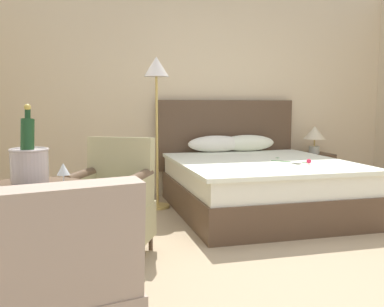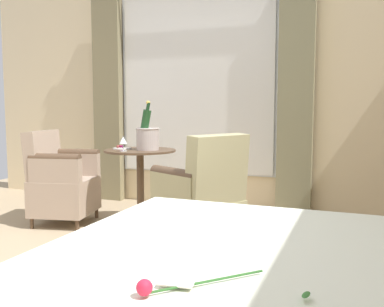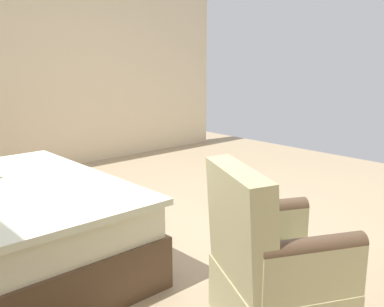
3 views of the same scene
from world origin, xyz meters
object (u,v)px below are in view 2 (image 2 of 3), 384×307
(champagne_bucket, at_px, (147,136))
(armchair_by_window, at_px, (203,200))
(wine_glass_near_bucket, at_px, (148,138))
(side_table_round, at_px, (140,178))
(wine_glass_near_edge, at_px, (123,141))
(armchair_facing_bed, at_px, (61,183))
(snack_plate, at_px, (122,148))

(champagne_bucket, distance_m, armchair_by_window, 1.02)
(champagne_bucket, distance_m, wine_glass_near_bucket, 0.20)
(champagne_bucket, bearing_deg, side_table_round, -92.14)
(armchair_by_window, bearing_deg, wine_glass_near_edge, -110.60)
(armchair_by_window, bearing_deg, side_table_round, -122.70)
(side_table_round, height_order, wine_glass_near_edge, wine_glass_near_edge)
(wine_glass_near_edge, bearing_deg, armchair_by_window, 69.40)
(armchair_facing_bed, bearing_deg, champagne_bucket, 103.90)
(snack_plate, distance_m, armchair_facing_bed, 0.70)
(side_table_round, bearing_deg, armchair_facing_bed, -74.46)
(side_table_round, height_order, wine_glass_near_bucket, wine_glass_near_bucket)
(side_table_round, height_order, armchair_facing_bed, armchair_facing_bed)
(snack_plate, height_order, armchair_by_window, armchair_by_window)
(snack_plate, bearing_deg, wine_glass_near_edge, 34.25)
(snack_plate, bearing_deg, armchair_by_window, 63.03)
(champagne_bucket, distance_m, armchair_facing_bed, 0.99)
(wine_glass_near_edge, xyz_separation_m, armchair_by_window, (0.34, 0.90, -0.42))
(wine_glass_near_bucket, distance_m, snack_plate, 0.28)
(wine_glass_near_edge, relative_size, snack_plate, 0.77)
(champagne_bucket, relative_size, armchair_by_window, 0.50)
(champagne_bucket, relative_size, wine_glass_near_bucket, 3.08)
(side_table_round, xyz_separation_m, wine_glass_near_edge, (0.20, -0.07, 0.37))
(side_table_round, distance_m, snack_plate, 0.34)
(wine_glass_near_bucket, bearing_deg, snack_plate, -45.00)
(armchair_by_window, distance_m, armchair_facing_bed, 1.63)
(champagne_bucket, bearing_deg, armchair_facing_bed, -76.10)
(side_table_round, relative_size, wine_glass_near_edge, 5.38)
(armchair_by_window, bearing_deg, snack_plate, -116.97)
(wine_glass_near_edge, height_order, armchair_facing_bed, armchair_facing_bed)
(wine_glass_near_bucket, relative_size, armchair_facing_bed, 0.16)
(wine_glass_near_bucket, xyz_separation_m, armchair_by_window, (0.71, 0.83, -0.42))
(wine_glass_near_edge, xyz_separation_m, snack_plate, (-0.18, -0.12, -0.09))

